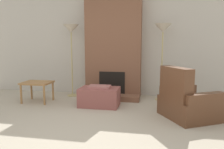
# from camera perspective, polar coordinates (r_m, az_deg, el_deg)

# --- Properties ---
(ground_plane) EXTENTS (24.00, 24.00, 0.00)m
(ground_plane) POSITION_cam_1_polar(r_m,az_deg,el_deg) (3.24, -8.32, -16.31)
(ground_plane) COLOR #B2A893
(wall_back) EXTENTS (6.97, 0.06, 2.60)m
(wall_back) POSITION_cam_1_polar(r_m,az_deg,el_deg) (5.76, 0.85, 7.63)
(wall_back) COLOR #BCB7AD
(wall_back) RESTS_ON ground_plane
(fireplace) EXTENTS (1.38, 0.78, 2.60)m
(fireplace) POSITION_cam_1_polar(r_m,az_deg,el_deg) (5.50, 0.39, 7.11)
(fireplace) COLOR brown
(fireplace) RESTS_ON ground_plane
(ottoman) EXTENTS (0.84, 0.55, 0.45)m
(ottoman) POSITION_cam_1_polar(r_m,az_deg,el_deg) (4.74, -3.30, -5.77)
(ottoman) COLOR #8C4C47
(ottoman) RESTS_ON ground_plane
(armchair) EXTENTS (1.15, 1.18, 0.93)m
(armchair) POSITION_cam_1_polar(r_m,az_deg,el_deg) (4.17, 18.77, -7.11)
(armchair) COLOR brown
(armchair) RESTS_ON ground_plane
(side_table) EXTENTS (0.64, 0.51, 0.47)m
(side_table) POSITION_cam_1_polar(r_m,az_deg,el_deg) (5.30, -18.97, -2.55)
(side_table) COLOR #9E7042
(side_table) RESTS_ON ground_plane
(floor_lamp_left) EXTENTS (0.39, 0.39, 1.82)m
(floor_lamp_left) POSITION_cam_1_polar(r_m,az_deg,el_deg) (5.66, -10.64, 10.64)
(floor_lamp_left) COLOR tan
(floor_lamp_left) RESTS_ON ground_plane
(floor_lamp_right) EXTENTS (0.39, 0.39, 1.80)m
(floor_lamp_right) POSITION_cam_1_polar(r_m,az_deg,el_deg) (5.28, 13.14, 10.60)
(floor_lamp_right) COLOR tan
(floor_lamp_right) RESTS_ON ground_plane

